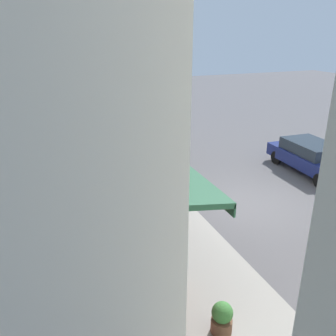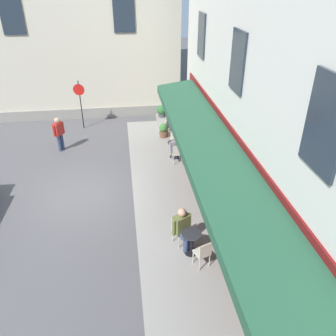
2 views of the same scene
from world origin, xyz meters
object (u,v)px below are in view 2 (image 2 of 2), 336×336
Objects in this scene: cafe_chair_cream_under_awning at (175,140)px; potted_plant_entrance_right at (170,123)px; cafe_chair_cream_by_window at (179,228)px; potted_plant_mid_terrace at (162,112)px; seated_companion_in_grey at (176,148)px; cafe_table_streetside at (174,147)px; cafe_table_mid_terrace at (191,240)px; cafe_chair_cream_corner_right at (177,153)px; cafe_chair_cream_back_row at (203,252)px; seated_patron_in_olive at (183,227)px; no_parking_sign at (80,96)px; walking_pedestrian_in_red at (59,132)px; potted_plant_by_steps at (164,130)px.

potted_plant_entrance_right is at bearing -3.60° from cafe_chair_cream_under_awning.
cafe_chair_cream_by_window reaches higher than potted_plant_mid_terrace.
cafe_table_streetside is at bearing 3.32° from seated_companion_in_grey.
cafe_chair_cream_corner_right is at bearing -4.79° from cafe_table_mid_terrace.
cafe_table_mid_terrace is at bearing 175.74° from potted_plant_entrance_right.
cafe_chair_cream_back_row is 7.40m from cafe_chair_cream_under_awning.
cafe_table_mid_terrace is 0.55× the size of seated_patron_in_olive.
cafe_table_streetside is 0.89× the size of potted_plant_mid_terrace.
cafe_chair_cream_back_row is 0.35× the size of no_parking_sign.
cafe_chair_cream_corner_right is 5.66m from walking_pedestrian_in_red.
no_parking_sign is 4.75m from potted_plant_by_steps.
walking_pedestrian_in_red is at bearing 122.15° from potted_plant_mid_terrace.
walking_pedestrian_in_red reaches higher than cafe_chair_cream_under_awning.
cafe_chair_cream_corner_right is 3.79m from potted_plant_entrance_right.
potted_plant_mid_terrace is at bearing 0.17° from cafe_table_streetside.
cafe_table_mid_terrace is at bearing 176.04° from cafe_table_streetside.
potted_plant_entrance_right is (-0.83, -4.65, -1.40)m from no_parking_sign.
seated_companion_in_grey reaches higher than potted_plant_mid_terrace.
potted_plant_entrance_right reaches higher than cafe_table_mid_terrace.
no_parking_sign is at bearing 21.26° from cafe_chair_cream_back_row.
cafe_chair_cream_under_awning is 0.67× the size of seated_patron_in_olive.
walking_pedestrian_in_red is (1.42, 5.22, 0.47)m from cafe_table_streetside.
cafe_table_streetside is 5.85m from seated_patron_in_olive.
no_parking_sign is at bearing 21.28° from cafe_table_mid_terrace.
seated_companion_in_grey is 1.58× the size of potted_plant_entrance_right.
cafe_chair_cream_under_awning is at bearing -6.45° from seated_patron_in_olive.
cafe_chair_cream_under_awning is 0.35× the size of no_parking_sign.
no_parking_sign reaches higher than potted_plant_by_steps.
cafe_table_streetside is 0.63m from cafe_chair_cream_under_awning.
seated_companion_in_grey is at bearing -134.92° from no_parking_sign.
potted_plant_by_steps is at bearing -3.77° from cafe_chair_cream_by_window.
cafe_chair_cream_corner_right and cafe_chair_cream_under_awning have the same top height.
cafe_chair_cream_under_awning is 1.13× the size of potted_plant_entrance_right.
potted_plant_mid_terrace is at bearing -3.91° from cafe_chair_cream_by_window.
walking_pedestrian_in_red is at bearing 107.43° from potted_plant_entrance_right.
potted_plant_by_steps is at bearing 4.96° from cafe_table_streetside.
walking_pedestrian_in_red is (1.84, 5.25, 0.28)m from seated_companion_in_grey.
potted_plant_entrance_right is at bearing -28.12° from potted_plant_by_steps.
cafe_table_streetside is at bearing 3.32° from cafe_chair_cream_corner_right.
seated_patron_in_olive is at bearing 173.20° from seated_companion_in_grey.
potted_plant_entrance_right is (2.52, -0.16, -0.15)m from cafe_chair_cream_under_awning.
cafe_table_mid_terrace is 0.82× the size of cafe_chair_cream_under_awning.
no_parking_sign reaches higher than cafe_chair_cream_back_row.
potted_plant_by_steps is at bearing -112.15° from no_parking_sign.
seated_patron_in_olive reaches higher than potted_plant_entrance_right.
seated_patron_in_olive is at bearing 23.41° from cafe_chair_cream_back_row.
cafe_chair_cream_by_window is at bearing 176.09° from potted_plant_mid_terrace.
cafe_chair_cream_back_row is 0.55× the size of walking_pedestrian_in_red.
seated_companion_in_grey is (5.20, -0.74, 0.14)m from cafe_chair_cream_by_window.
cafe_table_mid_terrace is at bearing -152.62° from cafe_chair_cream_by_window.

